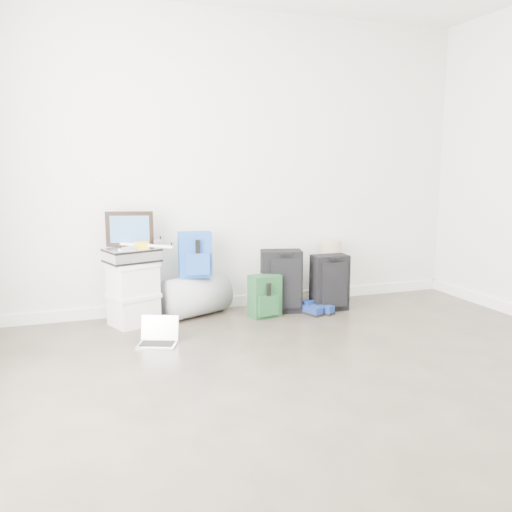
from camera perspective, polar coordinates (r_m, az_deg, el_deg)
name	(u,v)px	position (r m, az deg, el deg)	size (l,w,h in m)	color
ground	(377,421)	(3.07, 12.64, -16.59)	(5.00, 5.00, 0.00)	#352E27
room_envelope	(389,85)	(2.80, 13.80, 17.11)	(4.52, 5.02, 2.71)	silver
boxes_stack	(133,293)	(4.68, -12.79, -3.85)	(0.46, 0.42, 0.54)	white
briefcase	(132,255)	(4.62, -12.94, 0.08)	(0.41, 0.30, 0.12)	#B2B2B7
painting	(130,229)	(4.69, -13.17, 2.78)	(0.39, 0.13, 0.30)	black
drone	(142,245)	(4.60, -11.96, 1.15)	(0.46, 0.46, 0.05)	yellow
duffel_bag	(195,296)	(4.89, -6.41, -4.19)	(0.36, 0.36, 0.58)	#92949A
blue_backpack	(195,255)	(4.78, -6.42, 0.05)	(0.30, 0.24, 0.40)	#174797
large_suitcase	(282,281)	(4.97, 2.70, -2.66)	(0.41, 0.32, 0.57)	black
green_backpack	(265,297)	(4.82, 0.95, -4.32)	(0.29, 0.24, 0.38)	#163E28
carry_on	(330,283)	(5.07, 7.78, -2.80)	(0.33, 0.22, 0.52)	black
shoes	(316,310)	(4.97, 6.32, -5.62)	(0.30, 0.26, 0.08)	black
rolled_rug	(330,271)	(5.37, 7.84, -1.59)	(0.20, 0.20, 0.61)	tan
laptop	(158,337)	(4.21, -10.24, -8.43)	(0.34, 0.30, 0.20)	silver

